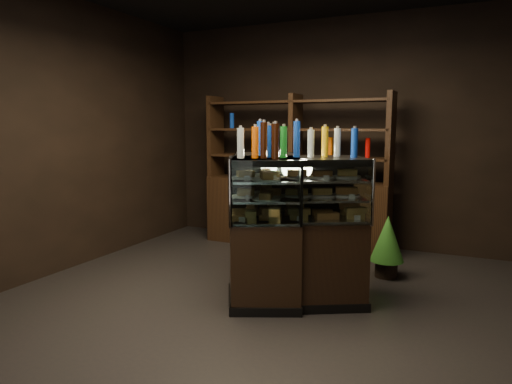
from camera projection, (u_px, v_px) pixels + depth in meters
ground at (268, 308)px, 4.04m from camera, size 5.00×5.00×0.00m
room_shell at (269, 84)px, 3.76m from camera, size 5.02×5.02×3.01m
display_case at (280, 250)px, 4.25m from camera, size 1.56×1.36×1.33m
food_display at (281, 189)px, 4.16m from camera, size 1.21×1.11×0.42m
bottles_top at (281, 141)px, 4.10m from camera, size 1.05×0.97×0.30m
potted_conifer at (388, 237)px, 4.81m from camera, size 0.35×0.35×0.75m
back_shelving at (295, 202)px, 6.00m from camera, size 2.46×0.45×2.00m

